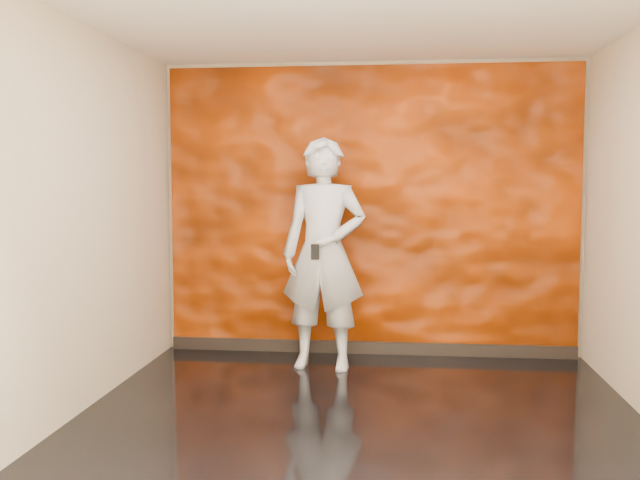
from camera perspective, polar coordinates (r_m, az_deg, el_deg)
The scene contains 5 objects.
room at distance 4.88m, azimuth 3.16°, elevation 1.61°, with size 4.02×4.02×2.81m.
feature_wall at distance 6.84m, azimuth 4.06°, elevation 2.32°, with size 3.90×0.06×2.75m, color #C33900.
baseboard at distance 6.98m, azimuth 3.98°, elevation -8.58°, with size 3.90×0.04×0.12m, color black.
man at distance 6.31m, azimuth 0.31°, elevation -1.11°, with size 0.75×0.49×2.05m, color #9FA3AD.
phone at distance 6.02m, azimuth -0.39°, elevation -0.97°, with size 0.07×0.01×0.13m, color black.
Camera 1 is at (0.27, -4.87, 1.66)m, focal length 40.00 mm.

